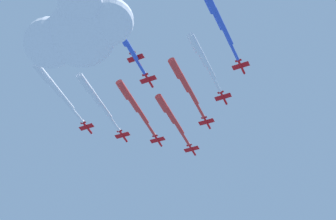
{
  "coord_description": "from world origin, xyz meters",
  "views": [
    {
      "loc": [
        22.87,
        -152.31,
        22.06
      ],
      "look_at": [
        0.0,
        0.0,
        215.29
      ],
      "focal_mm": 51.51,
      "sensor_mm": 36.0,
      "label": 1
    }
  ],
  "objects_px": {
    "jet_port_inner": "(134,104)",
    "jet_trail_port": "(122,37)",
    "jet_lead": "(171,116)",
    "jet_starboard_inner": "(185,83)",
    "jet_port_mid": "(95,98)",
    "jet_trail_starboard": "(106,12)",
    "jet_starboard_mid": "(203,58)",
    "jet_starboard_outer": "(218,20)",
    "jet_port_outer": "(55,88)"
  },
  "relations": [
    {
      "from": "jet_port_mid",
      "to": "jet_trail_starboard",
      "type": "relative_size",
      "value": 1.03
    },
    {
      "from": "jet_starboard_mid",
      "to": "jet_port_mid",
      "type": "bearing_deg",
      "value": 165.06
    },
    {
      "from": "jet_starboard_mid",
      "to": "jet_trail_starboard",
      "type": "relative_size",
      "value": 0.96
    },
    {
      "from": "jet_port_inner",
      "to": "jet_port_mid",
      "type": "distance_m",
      "value": 19.58
    },
    {
      "from": "jet_port_inner",
      "to": "jet_starboard_outer",
      "type": "xyz_separation_m",
      "value": [
        46.86,
        -41.54,
        -0.61
      ]
    },
    {
      "from": "jet_starboard_mid",
      "to": "jet_trail_port",
      "type": "xyz_separation_m",
      "value": [
        -35.3,
        -17.01,
        -0.28
      ]
    },
    {
      "from": "jet_port_mid",
      "to": "jet_starboard_mid",
      "type": "relative_size",
      "value": 1.08
    },
    {
      "from": "jet_lead",
      "to": "jet_port_inner",
      "type": "distance_m",
      "value": 20.33
    },
    {
      "from": "jet_lead",
      "to": "jet_port_mid",
      "type": "bearing_deg",
      "value": -153.22
    },
    {
      "from": "jet_trail_port",
      "to": "jet_trail_starboard",
      "type": "relative_size",
      "value": 0.99
    },
    {
      "from": "jet_port_mid",
      "to": "jet_trail_starboard",
      "type": "distance_m",
      "value": 47.34
    },
    {
      "from": "jet_port_mid",
      "to": "jet_trail_starboard",
      "type": "height_order",
      "value": "jet_trail_starboard"
    },
    {
      "from": "jet_starboard_inner",
      "to": "jet_starboard_outer",
      "type": "relative_size",
      "value": 1.01
    },
    {
      "from": "jet_starboard_inner",
      "to": "jet_starboard_mid",
      "type": "height_order",
      "value": "jet_starboard_inner"
    },
    {
      "from": "jet_trail_starboard",
      "to": "jet_lead",
      "type": "bearing_deg",
      "value": 72.61
    },
    {
      "from": "jet_trail_starboard",
      "to": "jet_port_inner",
      "type": "bearing_deg",
      "value": 88.1
    },
    {
      "from": "jet_port_inner",
      "to": "jet_port_mid",
      "type": "xyz_separation_m",
      "value": [
        -17.63,
        -8.22,
        -2.26
      ]
    },
    {
      "from": "jet_starboard_outer",
      "to": "jet_trail_port",
      "type": "bearing_deg",
      "value": 178.04
    },
    {
      "from": "jet_port_mid",
      "to": "jet_starboard_mid",
      "type": "distance_m",
      "value": 57.39
    },
    {
      "from": "jet_trail_starboard",
      "to": "jet_starboard_mid",
      "type": "bearing_deg",
      "value": 36.97
    },
    {
      "from": "jet_lead",
      "to": "jet_starboard_outer",
      "type": "bearing_deg",
      "value": -60.45
    },
    {
      "from": "jet_port_outer",
      "to": "jet_starboard_outer",
      "type": "xyz_separation_m",
      "value": [
        82.99,
        -24.69,
        1.16
      ]
    },
    {
      "from": "jet_port_outer",
      "to": "jet_trail_starboard",
      "type": "bearing_deg",
      "value": -46.27
    },
    {
      "from": "jet_port_mid",
      "to": "jet_starboard_mid",
      "type": "xyz_separation_m",
      "value": [
        55.44,
        -14.79,
        0.57
      ]
    },
    {
      "from": "jet_port_inner",
      "to": "jet_starboard_outer",
      "type": "distance_m",
      "value": 62.62
    },
    {
      "from": "jet_lead",
      "to": "jet_starboard_mid",
      "type": "relative_size",
      "value": 1.02
    },
    {
      "from": "jet_starboard_mid",
      "to": "jet_trail_starboard",
      "type": "xyz_separation_m",
      "value": [
        -39.56,
        -29.78,
        0.67
      ]
    },
    {
      "from": "jet_trail_port",
      "to": "jet_starboard_outer",
      "type": "bearing_deg",
      "value": -1.96
    },
    {
      "from": "jet_starboard_inner",
      "to": "jet_port_mid",
      "type": "bearing_deg",
      "value": 179.52
    },
    {
      "from": "jet_port_inner",
      "to": "jet_port_outer",
      "type": "bearing_deg",
      "value": -154.99
    },
    {
      "from": "jet_port_inner",
      "to": "jet_trail_starboard",
      "type": "height_order",
      "value": "jet_port_inner"
    },
    {
      "from": "jet_starboard_inner",
      "to": "jet_trail_port",
      "type": "relative_size",
      "value": 1.05
    },
    {
      "from": "jet_port_inner",
      "to": "jet_trail_starboard",
      "type": "distance_m",
      "value": 52.84
    },
    {
      "from": "jet_starboard_mid",
      "to": "jet_trail_port",
      "type": "height_order",
      "value": "jet_starboard_mid"
    },
    {
      "from": "jet_lead",
      "to": "jet_port_outer",
      "type": "relative_size",
      "value": 0.93
    },
    {
      "from": "jet_lead",
      "to": "jet_starboard_mid",
      "type": "distance_m",
      "value": 38.32
    },
    {
      "from": "jet_starboard_inner",
      "to": "jet_starboard_mid",
      "type": "xyz_separation_m",
      "value": [
        10.42,
        -14.41,
        -1.98
      ]
    },
    {
      "from": "jet_starboard_inner",
      "to": "jet_starboard_outer",
      "type": "bearing_deg",
      "value": -59.43
    },
    {
      "from": "jet_port_mid",
      "to": "jet_starboard_outer",
      "type": "relative_size",
      "value": 1.01
    },
    {
      "from": "jet_starboard_outer",
      "to": "jet_starboard_mid",
      "type": "bearing_deg",
      "value": 116.02
    },
    {
      "from": "jet_lead",
      "to": "jet_starboard_inner",
      "type": "height_order",
      "value": "jet_starboard_inner"
    },
    {
      "from": "jet_starboard_mid",
      "to": "jet_starboard_outer",
      "type": "xyz_separation_m",
      "value": [
        9.04,
        -18.53,
        1.08
      ]
    },
    {
      "from": "jet_port_inner",
      "to": "jet_trail_port",
      "type": "relative_size",
      "value": 1.05
    },
    {
      "from": "jet_starboard_inner",
      "to": "jet_trail_starboard",
      "type": "height_order",
      "value": "jet_starboard_inner"
    },
    {
      "from": "jet_port_inner",
      "to": "jet_port_outer",
      "type": "relative_size",
      "value": 0.98
    },
    {
      "from": "jet_lead",
      "to": "jet_starboard_inner",
      "type": "xyz_separation_m",
      "value": [
        9.58,
        -18.27,
        1.8
      ]
    },
    {
      "from": "jet_port_inner",
      "to": "jet_starboard_inner",
      "type": "xyz_separation_m",
      "value": [
        27.39,
        -8.6,
        0.3
      ]
    },
    {
      "from": "jet_port_inner",
      "to": "jet_trail_starboard",
      "type": "xyz_separation_m",
      "value": [
        -1.75,
        -52.8,
        -1.01
      ]
    },
    {
      "from": "jet_port_mid",
      "to": "jet_trail_port",
      "type": "xyz_separation_m",
      "value": [
        20.15,
        -31.8,
        0.29
      ]
    },
    {
      "from": "jet_starboard_inner",
      "to": "jet_trail_port",
      "type": "bearing_deg",
      "value": -128.37
    }
  ]
}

